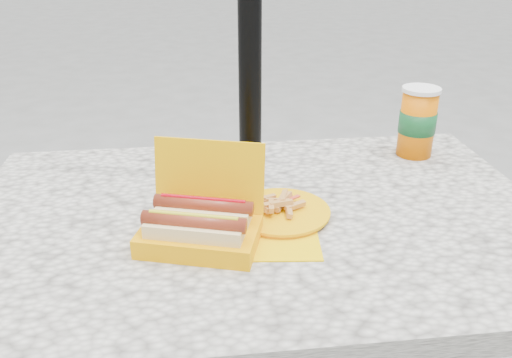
{
  "coord_description": "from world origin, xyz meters",
  "views": [
    {
      "loc": [
        -0.13,
        -0.97,
        1.29
      ],
      "look_at": [
        0.0,
        0.06,
        0.8
      ],
      "focal_mm": 38.0,
      "sensor_mm": 36.0,
      "label": 1
    }
  ],
  "objects": [
    {
      "name": "hotdog_box",
      "position": [
        -0.12,
        -0.1,
        0.79
      ],
      "size": [
        0.25,
        0.22,
        0.18
      ],
      "rotation": [
        0.0,
        0.0,
        -0.3
      ],
      "color": "#ECA600",
      "rests_on": "picnic_table"
    },
    {
      "name": "umbrella_pole",
      "position": [
        0.0,
        0.16,
        1.1
      ],
      "size": [
        0.05,
        0.05,
        2.2
      ],
      "primitive_type": "cylinder",
      "color": "black",
      "rests_on": "ground"
    },
    {
      "name": "picnic_table",
      "position": [
        0.0,
        0.0,
        0.64
      ],
      "size": [
        1.2,
        0.8,
        0.75
      ],
      "color": "beige",
      "rests_on": "ground"
    },
    {
      "name": "soda_cup",
      "position": [
        0.44,
        0.26,
        0.84
      ],
      "size": [
        0.09,
        0.09,
        0.18
      ],
      "rotation": [
        0.0,
        0.0,
        -0.3
      ],
      "color": "#E56700",
      "rests_on": "picnic_table"
    },
    {
      "name": "fries_plate",
      "position": [
        0.04,
        -0.02,
        0.76
      ],
      "size": [
        0.21,
        0.28,
        0.04
      ],
      "rotation": [
        0.0,
        0.0,
        0.05
      ],
      "color": "#F3C100",
      "rests_on": "picnic_table"
    }
  ]
}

